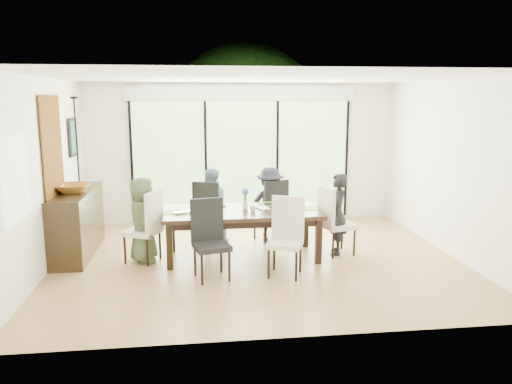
{
  "coord_description": "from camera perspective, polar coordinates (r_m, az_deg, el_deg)",
  "views": [
    {
      "loc": [
        -0.93,
        -7.15,
        2.42
      ],
      "look_at": [
        0.0,
        0.25,
        1.0
      ],
      "focal_mm": 35.0,
      "sensor_mm": 36.0,
      "label": 1
    }
  ],
  "objects": [
    {
      "name": "table_top",
      "position": [
        7.55,
        -1.58,
        -2.33
      ],
      "size": [
        2.36,
        1.08,
        0.06
      ],
      "primitive_type": "cube",
      "color": "black",
      "rests_on": "floor"
    },
    {
      "name": "table_leg_br",
      "position": [
        8.22,
        5.67,
        -3.93
      ],
      "size": [
        0.09,
        0.09,
        0.68
      ],
      "primitive_type": "cube",
      "color": "black",
      "rests_on": "floor"
    },
    {
      "name": "hyacinth_stems",
      "position": [
        7.56,
        -1.24,
        -0.7
      ],
      "size": [
        0.04,
        0.04,
        0.16
      ],
      "primitive_type": "cylinder",
      "color": "#337226",
      "rests_on": "table_top"
    },
    {
      "name": "art_canvas",
      "position": [
        9.1,
        -20.07,
        5.91
      ],
      "size": [
        0.01,
        0.45,
        0.55
      ],
      "primitive_type": "cube",
      "color": "#1A4A55",
      "rests_on": "wall_left"
    },
    {
      "name": "art_frame",
      "position": [
        9.11,
        -20.19,
        5.9
      ],
      "size": [
        0.03,
        0.55,
        0.65
      ],
      "primitive_type": "cube",
      "color": "black",
      "rests_on": "wall_left"
    },
    {
      "name": "side_window",
      "position": [
        6.36,
        -25.8,
        1.38
      ],
      "size": [
        0.02,
        0.9,
        1.0
      ],
      "primitive_type": "cube",
      "color": "#8CAD7F",
      "rests_on": "wall_left"
    },
    {
      "name": "laptop",
      "position": [
        7.41,
        -8.06,
        -2.34
      ],
      "size": [
        0.38,
        0.34,
        0.03
      ],
      "primitive_type": "imported",
      "rotation": [
        0.0,
        0.0,
        0.48
      ],
      "color": "silver",
      "rests_on": "table_top"
    },
    {
      "name": "chair_far_left",
      "position": [
        8.39,
        -5.2,
        -2.21
      ],
      "size": [
        0.59,
        0.59,
        1.08
      ],
      "primitive_type": null,
      "rotation": [
        0.0,
        0.0,
        2.75
      ],
      "color": "black",
      "rests_on": "floor"
    },
    {
      "name": "foliage_right",
      "position": [
        12.6,
        7.29,
        5.41
      ],
      "size": [
        2.8,
        2.8,
        2.8
      ],
      "primitive_type": "sphere",
      "color": "#14380F",
      "rests_on": "ground"
    },
    {
      "name": "tapestry",
      "position": [
        7.86,
        -22.26,
        4.72
      ],
      "size": [
        0.02,
        1.0,
        1.5
      ],
      "primitive_type": "cube",
      "color": "#964D15",
      "rests_on": "wall_left"
    },
    {
      "name": "rail_top",
      "position": [
        11.54,
        -2.44,
        1.44
      ],
      "size": [
        6.0,
        0.08,
        0.06
      ],
      "primitive_type": "cube",
      "color": "#4F3022",
      "rests_on": "deck"
    },
    {
      "name": "candlestick_shaft",
      "position": [
        8.4,
        -19.82,
        5.39
      ],
      "size": [
        0.03,
        0.03,
        1.39
      ],
      "primitive_type": "cylinder",
      "color": "black",
      "rests_on": "sideboard"
    },
    {
      "name": "candle",
      "position": [
        8.37,
        -20.15,
        10.55
      ],
      "size": [
        0.04,
        0.04,
        0.11
      ],
      "primitive_type": "cylinder",
      "color": "silver",
      "rests_on": "sideboard"
    },
    {
      "name": "chair_near_right",
      "position": [
        6.83,
        3.35,
        -5.21
      ],
      "size": [
        0.58,
        0.58,
        1.08
      ],
      "primitive_type": null,
      "rotation": [
        0.0,
        0.0,
        -0.36
      ],
      "color": "silver",
      "rests_on": "floor"
    },
    {
      "name": "placemat_far_l",
      "position": [
        7.9,
        -5.11,
        -1.53
      ],
      "size": [
        0.43,
        0.31,
        0.01
      ],
      "primitive_type": "cube",
      "color": "#9CC144",
      "rests_on": "table_top"
    },
    {
      "name": "person_far_right",
      "position": [
        8.44,
        1.6,
        -1.44
      ],
      "size": [
        0.66,
        0.5,
        1.27
      ],
      "primitive_type": "imported",
      "rotation": [
        0.0,
        0.0,
        2.91
      ],
      "color": "#231E2D",
      "rests_on": "floor"
    },
    {
      "name": "book",
      "position": [
        7.62,
        0.26,
        -1.91
      ],
      "size": [
        0.22,
        0.26,
        0.02
      ],
      "primitive_type": "imported",
      "rotation": [
        0.0,
        0.0,
        0.32
      ],
      "color": "white",
      "rests_on": "table_top"
    },
    {
      "name": "vase",
      "position": [
        7.58,
        -1.24,
        -1.58
      ],
      "size": [
        0.08,
        0.08,
        0.12
      ],
      "primitive_type": "cylinder",
      "color": "silver",
      "rests_on": "table_top"
    },
    {
      "name": "candlestick_pan",
      "position": [
        8.37,
        -20.12,
        10.09
      ],
      "size": [
        0.11,
        0.11,
        0.03
      ],
      "primitive_type": "cylinder",
      "color": "black",
      "rests_on": "sideboard"
    },
    {
      "name": "ceiling",
      "position": [
        7.22,
        0.25,
        13.04
      ],
      "size": [
        6.0,
        5.0,
        0.01
      ],
      "primitive_type": "cube",
      "color": "white",
      "rests_on": "wall_back"
    },
    {
      "name": "chair_near_left",
      "position": [
        6.72,
        -5.11,
        -5.5
      ],
      "size": [
        0.55,
        0.55,
        1.08
      ],
      "primitive_type": null,
      "rotation": [
        0.0,
        0.0,
        0.24
      ],
      "color": "black",
      "rests_on": "floor"
    },
    {
      "name": "chair_right_end",
      "position": [
        7.87,
        9.38,
        -3.17
      ],
      "size": [
        0.55,
        0.55,
        1.08
      ],
      "primitive_type": null,
      "rotation": [
        0.0,
        0.0,
        1.81
      ],
      "color": "white",
      "rests_on": "floor"
    },
    {
      "name": "placemat_left",
      "position": [
        7.51,
        -8.81,
        -2.26
      ],
      "size": [
        0.43,
        0.31,
        0.01
      ],
      "primitive_type": "cube",
      "color": "#81BF44",
      "rests_on": "table_top"
    },
    {
      "name": "table_leg_fr",
      "position": [
        7.42,
        7.14,
        -5.6
      ],
      "size": [
        0.09,
        0.09,
        0.68
      ],
      "primitive_type": "cube",
      "color": "black",
      "rests_on": "floor"
    },
    {
      "name": "table_leg_fl",
      "position": [
        7.21,
        -9.85,
        -6.16
      ],
      "size": [
        0.09,
        0.09,
        0.68
      ],
      "primitive_type": "cube",
      "color": "black",
      "rests_on": "floor"
    },
    {
      "name": "placemat_far_r",
      "position": [
        8.0,
        2.07,
        -1.34
      ],
      "size": [
        0.43,
        0.31,
        0.01
      ],
      "primitive_type": "cube",
      "color": "#89B23F",
      "rests_on": "table_top"
    },
    {
      "name": "mullion_a",
      "position": [
        9.76,
        -14.01,
        3.27
      ],
      "size": [
        0.05,
        0.04,
        2.3
      ],
      "primitive_type": "cube",
      "color": "black",
      "rests_on": "wall_back"
    },
    {
      "name": "wall_left",
      "position": [
        7.52,
        -23.14,
        1.73
      ],
      "size": [
        0.02,
        5.0,
        2.7
      ],
      "primitive_type": "cube",
      "color": "beige",
      "rests_on": "floor"
    },
    {
      "name": "person_left_end",
      "position": [
        7.57,
        -12.8,
        -3.13
      ],
      "size": [
        0.46,
        0.65,
        1.27
      ],
      "primitive_type": "imported",
      "rotation": [
        0.0,
        0.0,
        1.73
      ],
      "color": "#445337",
      "rests_on": "floor"
    },
    {
      "name": "wall_front",
      "position": [
        4.85,
        4.06,
        -1.98
      ],
      "size": [
        6.0,
        0.02,
        2.7
      ],
      "primitive_type": "cube",
      "color": "silver",
      "rests_on": "floor"
    },
    {
      "name": "floor",
      "position": [
        7.61,
        0.24,
        -7.81
      ],
      "size": [
        6.0,
        5.0,
        0.01
      ],
      "primitive_type": "cube",
      "color": "olive",
      "rests_on": "ground"
    },
    {
      "name": "blinds_header",
      "position": [
        9.66,
        -1.66,
        11.25
      ],
      "size": [
        4.4,
        0.06,
        0.28
      ],
      "primitive_type": "cube",
      "color": "white",
      "rests_on": "wall_back"
    },
    {
      "name": "foliage_left",
      "position": [
        12.42,
        -11.21,
        6.05
      ],
      "size": [
        3.2,
        3.2,
        3.2
      ],
      "primitive_type": "sphere",
      "color": "#14380F",
      "rests_on": "ground"
    },
    {
      "name": "mullion_b",
      "position": [
        9.69,
        -5.75,
        3.49
      ],
      "size": [
        0.05,
        0.04,
        2.3
      ],
      "primitive_type": "cube",
      "color": "black",
      "rests_on": "wall_back"
    },
    {
      "name": "chair_far_right",
      "position": [
        8.48,
        1.57,
        -2.03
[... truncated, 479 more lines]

